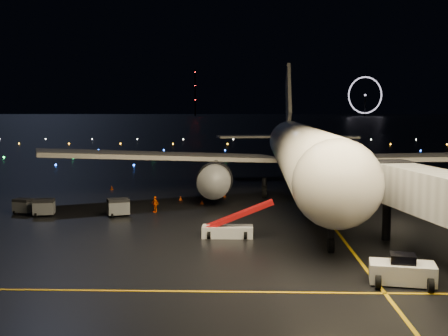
{
  "coord_description": "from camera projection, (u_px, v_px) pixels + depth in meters",
  "views": [
    {
      "loc": [
        3.54,
        -42.09,
        10.8
      ],
      "look_at": [
        1.91,
        12.0,
        5.0
      ],
      "focal_mm": 45.0,
      "sensor_mm": 36.0,
      "label": 1
    }
  ],
  "objects": [
    {
      "name": "ground",
      "position": [
        235.0,
        126.0,
        341.25
      ],
      "size": [
        2000.0,
        2000.0,
        0.0
      ],
      "primitive_type": "plane",
      "color": "black",
      "rests_on": "ground"
    },
    {
      "name": "lane_centre",
      "position": [
        323.0,
        213.0,
        57.64
      ],
      "size": [
        0.25,
        80.0,
        0.02
      ],
      "primitive_type": "cube",
      "color": "#DBA309",
      "rests_on": "ground"
    },
    {
      "name": "lane_cross",
      "position": [
        97.0,
        290.0,
        33.3
      ],
      "size": [
        60.0,
        0.25,
        0.02
      ],
      "primitive_type": "cube",
      "color": "#DBA309",
      "rests_on": "ground"
    },
    {
      "name": "airliner",
      "position": [
        301.0,
        122.0,
        68.79
      ],
      "size": [
        65.28,
        62.15,
        18.13
      ],
      "primitive_type": null,
      "rotation": [
        0.0,
        0.0,
        -0.02
      ],
      "color": "silver",
      "rests_on": "ground"
    },
    {
      "name": "pushback_tug",
      "position": [
        402.0,
        269.0,
        34.53
      ],
      "size": [
        4.23,
        2.74,
        1.87
      ],
      "primitive_type": "cube",
      "rotation": [
        0.0,
        0.0,
        -0.18
      ],
      "color": "silver",
      "rests_on": "ground"
    },
    {
      "name": "belt_loader",
      "position": [
        227.0,
        219.0,
        46.97
      ],
      "size": [
        6.24,
        1.73,
        3.02
      ],
      "primitive_type": null,
      "rotation": [
        0.0,
        0.0,
        -0.0
      ],
      "color": "silver",
      "rests_on": "ground"
    },
    {
      "name": "crew_c",
      "position": [
        155.0,
        204.0,
        58.33
      ],
      "size": [
        1.01,
        0.95,
        1.68
      ],
      "primitive_type": "imported",
      "rotation": [
        0.0,
        0.0,
        -0.7
      ],
      "color": "#FD5C00",
      "rests_on": "ground"
    },
    {
      "name": "safety_cone_0",
      "position": [
        202.0,
        202.0,
        63.2
      ],
      "size": [
        0.48,
        0.48,
        0.5
      ],
      "primitive_type": "cone",
      "rotation": [
        0.0,
        0.0,
        -0.1
      ],
      "color": "#E6490F",
      "rests_on": "ground"
    },
    {
      "name": "safety_cone_1",
      "position": [
        224.0,
        195.0,
        68.28
      ],
      "size": [
        0.57,
        0.57,
        0.49
      ],
      "primitive_type": "cone",
      "rotation": [
        0.0,
        0.0,
        0.42
      ],
      "color": "#E6490F",
      "rests_on": "ground"
    },
    {
      "name": "safety_cone_2",
      "position": [
        181.0,
        198.0,
        65.89
      ],
      "size": [
        0.52,
        0.52,
        0.49
      ],
      "primitive_type": "cone",
      "rotation": [
        0.0,
        0.0,
        0.22
      ],
      "color": "#E6490F",
      "rests_on": "ground"
    },
    {
      "name": "safety_cone_3",
      "position": [
        112.0,
        188.0,
        74.31
      ],
      "size": [
        0.48,
        0.48,
        0.54
      ],
      "primitive_type": "cone",
      "rotation": [
        0.0,
        0.0,
        0.01
      ],
      "color": "#E6490F",
      "rests_on": "ground"
    },
    {
      "name": "ferris_wheel",
      "position": [
        365.0,
        97.0,
        750.83
      ],
      "size": [
        49.33,
        16.8,
        52.0
      ],
      "primitive_type": null,
      "rotation": [
        0.0,
        0.0,
        0.26
      ],
      "color": "black",
      "rests_on": "ground"
    },
    {
      "name": "radio_mast",
      "position": [
        195.0,
        93.0,
        776.93
      ],
      "size": [
        1.8,
        1.8,
        64.0
      ],
      "primitive_type": "cylinder",
      "color": "black",
      "rests_on": "ground"
    },
    {
      "name": "taxiway_lights",
      "position": [
        227.0,
        148.0,
        148.42
      ],
      "size": [
        164.0,
        92.0,
        0.36
      ],
      "primitive_type": null,
      "color": "black",
      "rests_on": "ground"
    },
    {
      "name": "baggage_cart_0",
      "position": [
        118.0,
        207.0,
        56.18
      ],
      "size": [
        2.48,
        2.13,
        1.78
      ],
      "primitive_type": "cube",
      "rotation": [
        0.0,
        0.0,
        0.38
      ],
      "color": "slate",
      "rests_on": "ground"
    },
    {
      "name": "baggage_cart_1",
      "position": [
        44.0,
        208.0,
        56.3
      ],
      "size": [
        2.19,
        1.69,
        1.7
      ],
      "primitive_type": "cube",
      "rotation": [
        0.0,
        0.0,
        0.16
      ],
      "color": "slate",
      "rests_on": "ground"
    },
    {
      "name": "baggage_cart_2",
      "position": [
        23.0,
        206.0,
        57.5
      ],
      "size": [
        2.1,
        1.74,
        1.54
      ],
      "primitive_type": "cube",
      "rotation": [
        0.0,
        0.0,
        -0.3
      ],
      "color": "slate",
      "rests_on": "ground"
    }
  ]
}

